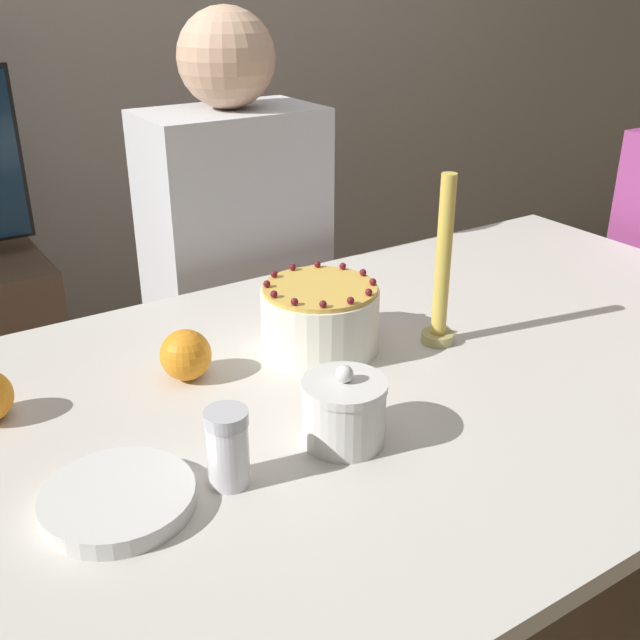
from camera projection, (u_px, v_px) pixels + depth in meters
The scene contains 8 objects.
dining_table at pixel (417, 412), 1.29m from camera, with size 1.60×0.96×0.73m.
cake at pixel (320, 318), 1.27m from camera, with size 0.20×0.20×0.13m.
sugar_bowl at pixel (344, 411), 1.02m from camera, with size 0.12×0.12×0.12m.
sugar_shaker at pixel (228, 447), 0.93m from camera, with size 0.06×0.06×0.11m.
plate_stack at pixel (118, 499), 0.90m from camera, with size 0.19×0.19×0.02m.
candle at pixel (442, 276), 1.26m from camera, with size 0.06×0.06×0.30m.
orange_fruit_1 at pixel (186, 355), 1.18m from camera, with size 0.08×0.08×0.08m.
person_man_blue_shirt at pixel (239, 315), 1.84m from camera, with size 0.40×0.34×1.26m.
Camera 1 is at (-0.74, -0.83, 1.32)m, focal length 42.00 mm.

